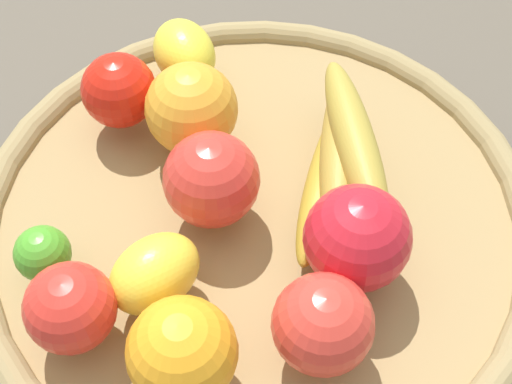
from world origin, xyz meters
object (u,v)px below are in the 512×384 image
(banana_bunch, at_px, (341,159))
(lemon_1, at_px, (184,53))
(apple_1, at_px, (357,238))
(orange_1, at_px, (191,109))
(orange_0, at_px, (182,352))
(apple_4, at_px, (70,308))
(apple_3, at_px, (119,90))
(apple_2, at_px, (211,180))
(lemon_0, at_px, (155,273))
(lime_0, at_px, (43,254))
(apple_0, at_px, (320,325))

(banana_bunch, xyz_separation_m, lemon_1, (-0.17, -0.08, -0.00))
(apple_1, xyz_separation_m, orange_1, (-0.16, -0.08, -0.00))
(orange_1, xyz_separation_m, orange_0, (0.21, -0.07, -0.00))
(apple_4, bearing_deg, apple_1, 84.51)
(apple_3, bearing_deg, apple_4, -23.02)
(apple_1, relative_size, orange_1, 1.02)
(banana_bunch, bearing_deg, apple_3, -132.07)
(apple_2, relative_size, apple_1, 0.95)
(apple_3, xyz_separation_m, lemon_0, (0.18, -0.02, -0.01))
(apple_2, distance_m, orange_1, 0.08)
(lemon_1, height_order, orange_0, orange_0)
(apple_2, height_order, orange_0, apple_2)
(apple_4, xyz_separation_m, lime_0, (-0.06, -0.01, -0.01))
(lemon_0, distance_m, lemon_1, 0.23)
(apple_3, xyz_separation_m, orange_0, (0.25, -0.02, 0.00))
(orange_0, bearing_deg, orange_1, 161.21)
(banana_bunch, xyz_separation_m, apple_0, (0.13, -0.07, 0.00))
(orange_1, height_order, lemon_1, orange_1)
(apple_2, bearing_deg, apple_1, 42.78)
(orange_1, height_order, orange_0, orange_1)
(lime_0, xyz_separation_m, apple_0, (0.13, 0.17, 0.01))
(apple_0, bearing_deg, apple_2, -167.68)
(apple_2, relative_size, orange_1, 0.97)
(lime_0, bearing_deg, apple_3, 145.36)
(banana_bunch, bearing_deg, lime_0, -90.03)
(lime_0, bearing_deg, banana_bunch, 89.97)
(banana_bunch, distance_m, lime_0, 0.24)
(apple_1, height_order, orange_1, apple_1)
(orange_1, xyz_separation_m, lemon_1, (-0.08, 0.02, -0.01))
(banana_bunch, height_order, lemon_1, banana_bunch)
(banana_bunch, bearing_deg, apple_1, -16.54)
(apple_1, distance_m, lemon_0, 0.15)
(apple_3, xyz_separation_m, lemon_1, (-0.03, 0.07, -0.01))
(apple_0, relative_size, orange_0, 0.95)
(lemon_1, bearing_deg, lemon_0, -22.11)
(apple_3, distance_m, orange_0, 0.25)
(apple_3, distance_m, lemon_1, 0.08)
(banana_bunch, height_order, orange_1, orange_1)
(lemon_0, height_order, orange_0, orange_0)
(apple_2, distance_m, apple_1, 0.12)
(banana_bunch, xyz_separation_m, orange_0, (0.12, -0.17, 0.01))
(banana_bunch, height_order, apple_3, apple_3)
(lemon_1, bearing_deg, apple_4, -33.68)
(banana_bunch, relative_size, lemon_1, 2.57)
(lemon_0, distance_m, lime_0, 0.09)
(lime_0, relative_size, lemon_1, 0.59)
(orange_0, bearing_deg, apple_2, 154.22)
(apple_0, bearing_deg, apple_4, -115.01)
(apple_1, bearing_deg, apple_4, -95.49)
(apple_1, bearing_deg, apple_3, -149.37)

